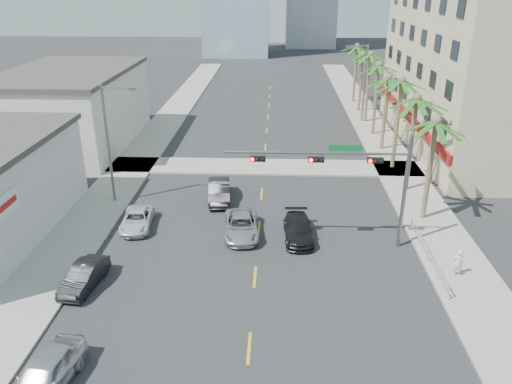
# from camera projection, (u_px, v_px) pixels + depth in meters

# --- Properties ---
(ground) EXTENTS (260.00, 260.00, 0.00)m
(ground) POSITION_uv_depth(u_px,v_px,m) (251.00, 321.00, 24.98)
(ground) COLOR #262628
(ground) RESTS_ON ground
(sidewalk_right) EXTENTS (4.00, 120.00, 0.15)m
(sidewalk_right) POSITION_uv_depth(u_px,v_px,m) (402.00, 177.00, 42.84)
(sidewalk_right) COLOR gray
(sidewalk_right) RESTS_ON ground
(sidewalk_left) EXTENTS (4.00, 120.00, 0.15)m
(sidewalk_left) POSITION_uv_depth(u_px,v_px,m) (127.00, 173.00, 43.78)
(sidewalk_left) COLOR gray
(sidewalk_left) RESTS_ON ground
(sidewalk_cross) EXTENTS (80.00, 4.00, 0.15)m
(sidewalk_cross) POSITION_uv_depth(u_px,v_px,m) (264.00, 167.00, 45.14)
(sidewalk_cross) COLOR gray
(sidewalk_cross) RESTS_ON ground
(building_right) EXTENTS (15.25, 28.00, 15.00)m
(building_right) POSITION_uv_depth(u_px,v_px,m) (491.00, 70.00, 48.70)
(building_right) COLOR tan
(building_right) RESTS_ON ground
(building_left_far) EXTENTS (11.00, 18.00, 7.20)m
(building_left_far) POSITION_uv_depth(u_px,v_px,m) (72.00, 110.00, 50.02)
(building_left_far) COLOR beige
(building_left_far) RESTS_ON ground
(traffic_signal_mast) EXTENTS (11.12, 0.54, 7.20)m
(traffic_signal_mast) POSITION_uv_depth(u_px,v_px,m) (353.00, 172.00, 30.05)
(traffic_signal_mast) COLOR slate
(traffic_signal_mast) RESTS_ON ground
(palm_tree_0) EXTENTS (4.80, 4.80, 7.80)m
(palm_tree_0) POSITION_uv_depth(u_px,v_px,m) (436.00, 122.00, 32.74)
(palm_tree_0) COLOR brown
(palm_tree_0) RESTS_ON ground
(palm_tree_1) EXTENTS (4.80, 4.80, 8.16)m
(palm_tree_1) POSITION_uv_depth(u_px,v_px,m) (417.00, 99.00, 37.38)
(palm_tree_1) COLOR brown
(palm_tree_1) RESTS_ON ground
(palm_tree_2) EXTENTS (4.80, 4.80, 8.52)m
(palm_tree_2) POSITION_uv_depth(u_px,v_px,m) (402.00, 82.00, 42.01)
(palm_tree_2) COLOR brown
(palm_tree_2) RESTS_ON ground
(palm_tree_3) EXTENTS (4.80, 4.80, 7.80)m
(palm_tree_3) POSITION_uv_depth(u_px,v_px,m) (389.00, 78.00, 47.06)
(palm_tree_3) COLOR brown
(palm_tree_3) RESTS_ON ground
(palm_tree_4) EXTENTS (4.80, 4.80, 8.16)m
(palm_tree_4) POSITION_uv_depth(u_px,v_px,m) (379.00, 66.00, 51.70)
(palm_tree_4) COLOR brown
(palm_tree_4) RESTS_ON ground
(palm_tree_5) EXTENTS (4.80, 4.80, 8.52)m
(palm_tree_5) POSITION_uv_depth(u_px,v_px,m) (371.00, 55.00, 56.33)
(palm_tree_5) COLOR brown
(palm_tree_5) RESTS_ON ground
(palm_tree_6) EXTENTS (4.80, 4.80, 7.80)m
(palm_tree_6) POSITION_uv_depth(u_px,v_px,m) (363.00, 55.00, 61.38)
(palm_tree_6) COLOR brown
(palm_tree_6) RESTS_ON ground
(palm_tree_7) EXTENTS (4.80, 4.80, 8.16)m
(palm_tree_7) POSITION_uv_depth(u_px,v_px,m) (357.00, 47.00, 66.02)
(palm_tree_7) COLOR brown
(palm_tree_7) RESTS_ON ground
(streetlight_left) EXTENTS (2.55, 0.25, 9.00)m
(streetlight_left) POSITION_uv_depth(u_px,v_px,m) (110.00, 139.00, 36.26)
(streetlight_left) COLOR slate
(streetlight_left) RESTS_ON ground
(streetlight_right) EXTENTS (2.55, 0.25, 9.00)m
(streetlight_right) POSITION_uv_depth(u_px,v_px,m) (363.00, 79.00, 57.43)
(streetlight_right) COLOR slate
(streetlight_right) RESTS_ON ground
(guardrail) EXTENTS (0.08, 8.08, 1.00)m
(guardrail) POSITION_uv_depth(u_px,v_px,m) (428.00, 253.00, 29.82)
(guardrail) COLOR silver
(guardrail) RESTS_ON ground
(car_parked_near) EXTENTS (2.36, 4.75, 1.55)m
(car_parked_near) POSITION_uv_depth(u_px,v_px,m) (45.00, 374.00, 20.55)
(car_parked_near) COLOR silver
(car_parked_near) RESTS_ON ground
(car_parked_mid) EXTENTS (1.85, 4.07, 1.29)m
(car_parked_mid) POSITION_uv_depth(u_px,v_px,m) (84.00, 276.00, 27.55)
(car_parked_mid) COLOR black
(car_parked_mid) RESTS_ON ground
(car_parked_far) EXTENTS (2.34, 4.38, 1.17)m
(car_parked_far) POSITION_uv_depth(u_px,v_px,m) (137.00, 220.00, 34.13)
(car_parked_far) COLOR silver
(car_parked_far) RESTS_ON ground
(car_lane_left) EXTENTS (2.09, 4.75, 1.52)m
(car_lane_left) POSITION_uv_depth(u_px,v_px,m) (219.00, 191.00, 38.24)
(car_lane_left) COLOR black
(car_lane_left) RESTS_ON ground
(car_lane_center) EXTENTS (2.60, 4.95, 1.33)m
(car_lane_center) POSITION_uv_depth(u_px,v_px,m) (241.00, 226.00, 33.12)
(car_lane_center) COLOR silver
(car_lane_center) RESTS_ON ground
(car_lane_right) EXTENTS (2.00, 4.55, 1.30)m
(car_lane_right) POSITION_uv_depth(u_px,v_px,m) (298.00, 230.00, 32.66)
(car_lane_right) COLOR black
(car_lane_right) RESTS_ON ground
(pedestrian) EXTENTS (0.59, 0.39, 1.59)m
(pedestrian) POSITION_uv_depth(u_px,v_px,m) (458.00, 263.00, 28.28)
(pedestrian) COLOR white
(pedestrian) RESTS_ON sidewalk_right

